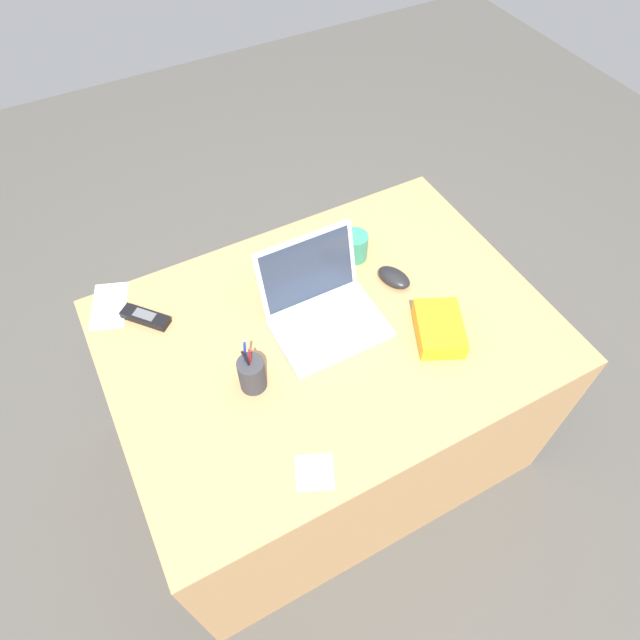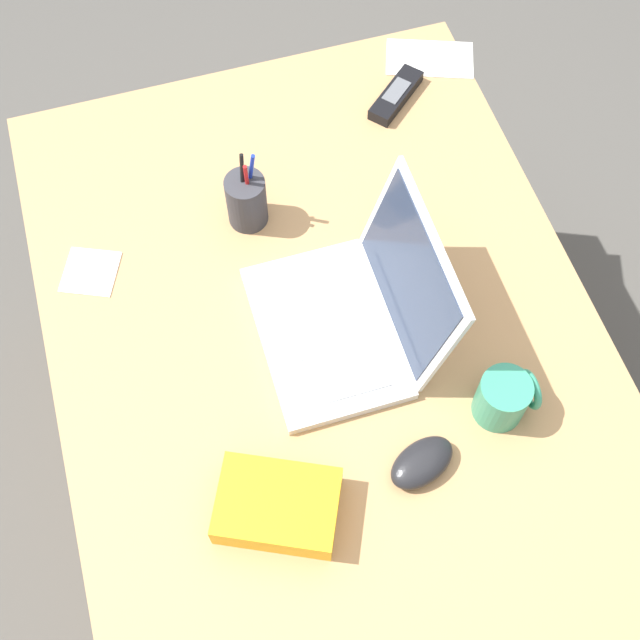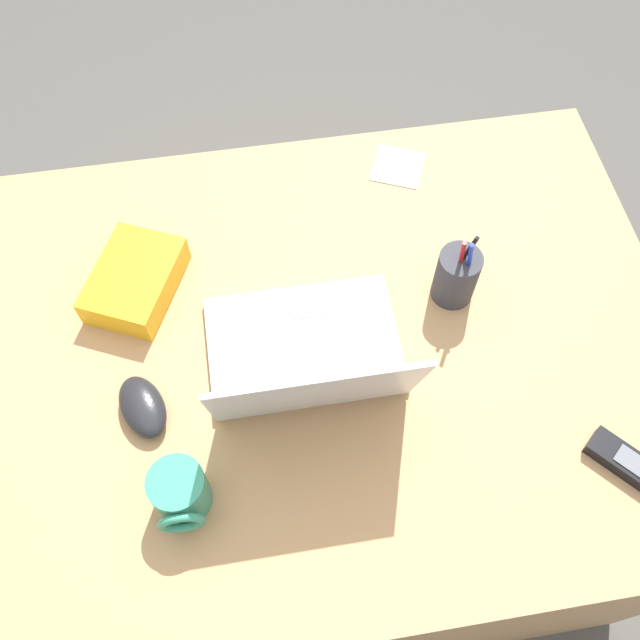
# 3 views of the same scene
# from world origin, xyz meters

# --- Properties ---
(ground_plane) EXTENTS (6.00, 6.00, 0.00)m
(ground_plane) POSITION_xyz_m (0.00, 0.00, 0.00)
(ground_plane) COLOR #4C4944
(desk) EXTENTS (1.27, 0.91, 0.72)m
(desk) POSITION_xyz_m (0.00, 0.00, 0.36)
(desk) COLOR tan
(desk) RESTS_ON ground
(laptop) EXTENTS (0.31, 0.28, 0.23)m
(laptop) POSITION_xyz_m (0.00, 0.05, 0.76)
(laptop) COLOR silver
(laptop) RESTS_ON desk
(computer_mouse) EXTENTS (0.10, 0.13, 0.04)m
(computer_mouse) POSITION_xyz_m (0.26, 0.07, 0.74)
(computer_mouse) COLOR black
(computer_mouse) RESTS_ON desk
(coffee_mug_white) EXTENTS (0.08, 0.09, 0.09)m
(coffee_mug_white) POSITION_xyz_m (0.21, 0.23, 0.76)
(coffee_mug_white) COLOR #338C6B
(coffee_mug_white) RESTS_ON desk
(cordless_phone) EXTENTS (0.13, 0.14, 0.03)m
(cordless_phone) POSITION_xyz_m (-0.46, 0.29, 0.73)
(cordless_phone) COLOR black
(cordless_phone) RESTS_ON desk
(pen_holder) EXTENTS (0.07, 0.07, 0.17)m
(pen_holder) POSITION_xyz_m (-0.27, -0.06, 0.77)
(pen_holder) COLOR #333338
(pen_holder) RESTS_ON desk
(snack_bag) EXTENTS (0.19, 0.22, 0.06)m
(snack_bag) POSITION_xyz_m (0.27, -0.16, 0.74)
(snack_bag) COLOR #F2AD19
(snack_bag) RESTS_ON desk
(paper_note_near_laptop) EXTENTS (0.12, 0.12, 0.00)m
(paper_note_near_laptop) POSITION_xyz_m (-0.24, -0.36, 0.72)
(paper_note_near_laptop) COLOR white
(paper_note_near_laptop) RESTS_ON desk
(paper_note_left) EXTENTS (0.16, 0.20, 0.00)m
(paper_note_left) POSITION_xyz_m (-0.54, 0.39, 0.72)
(paper_note_left) COLOR white
(paper_note_left) RESTS_ON desk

